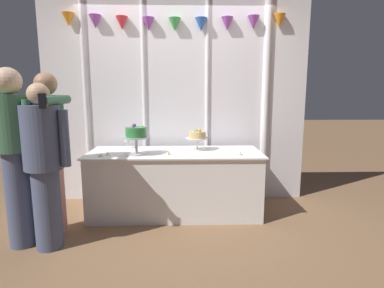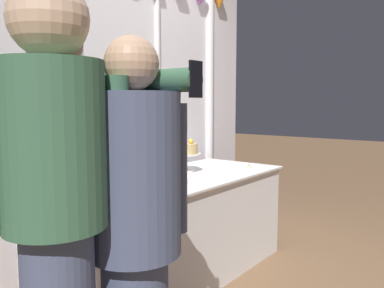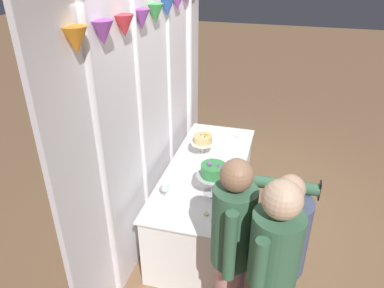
% 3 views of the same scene
% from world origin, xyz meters
% --- Properties ---
extents(ground_plane, '(24.00, 24.00, 0.00)m').
position_xyz_m(ground_plane, '(0.00, 0.00, 0.00)').
color(ground_plane, '#846042').
extents(draped_curtain, '(3.41, 0.16, 2.69)m').
position_xyz_m(draped_curtain, '(0.03, 0.63, 1.41)').
color(draped_curtain, white).
rests_on(draped_curtain, ground_plane).
extents(cake_table, '(2.01, 0.78, 0.75)m').
position_xyz_m(cake_table, '(0.00, 0.10, 0.38)').
color(cake_table, white).
rests_on(cake_table, ground_plane).
extents(cake_display_nearleft, '(0.30, 0.30, 0.36)m').
position_xyz_m(cake_display_nearleft, '(-0.42, -0.06, 0.98)').
color(cake_display_nearleft, '#B2B2B7').
rests_on(cake_display_nearleft, cake_table).
extents(cake_display_nearright, '(0.27, 0.27, 0.26)m').
position_xyz_m(cake_display_nearright, '(0.27, 0.20, 0.92)').
color(cake_display_nearright, silver).
rests_on(cake_display_nearright, cake_table).
extents(wine_glass, '(0.08, 0.08, 0.15)m').
position_xyz_m(wine_glass, '(-0.59, 0.34, 0.86)').
color(wine_glass, silver).
rests_on(wine_glass, cake_table).
extents(tealight_far_left, '(0.05, 0.05, 0.04)m').
position_xyz_m(tealight_far_left, '(-0.80, -0.15, 0.76)').
color(tealight_far_left, beige).
rests_on(tealight_far_left, cake_table).
extents(tealight_near_left, '(0.05, 0.05, 0.04)m').
position_xyz_m(tealight_near_left, '(-0.74, -0.07, 0.76)').
color(tealight_near_left, beige).
rests_on(tealight_near_left, cake_table).
extents(tealight_near_right, '(0.05, 0.05, 0.04)m').
position_xyz_m(tealight_near_right, '(-0.07, -0.06, 0.76)').
color(tealight_near_right, beige).
rests_on(tealight_near_right, cake_table).
extents(tealight_far_right, '(0.04, 0.04, 0.03)m').
position_xyz_m(tealight_far_right, '(0.73, -0.11, 0.76)').
color(tealight_far_right, beige).
rests_on(tealight_far_right, cake_table).
extents(guest_girl_blue_dress, '(0.47, 0.69, 1.63)m').
position_xyz_m(guest_girl_blue_dress, '(-1.23, -0.38, 0.92)').
color(guest_girl_blue_dress, '#D6938E').
rests_on(guest_girl_blue_dress, ground_plane).
extents(guest_man_pink_jacket, '(0.50, 0.37, 1.52)m').
position_xyz_m(guest_man_pink_jacket, '(-1.16, -0.71, 0.83)').
color(guest_man_pink_jacket, '#4C5675').
rests_on(guest_man_pink_jacket, ground_plane).
extents(guest_man_dark_suit, '(0.45, 0.41, 1.66)m').
position_xyz_m(guest_man_dark_suit, '(-1.43, -0.66, 0.92)').
color(guest_man_dark_suit, '#4C5675').
rests_on(guest_man_dark_suit, ground_plane).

